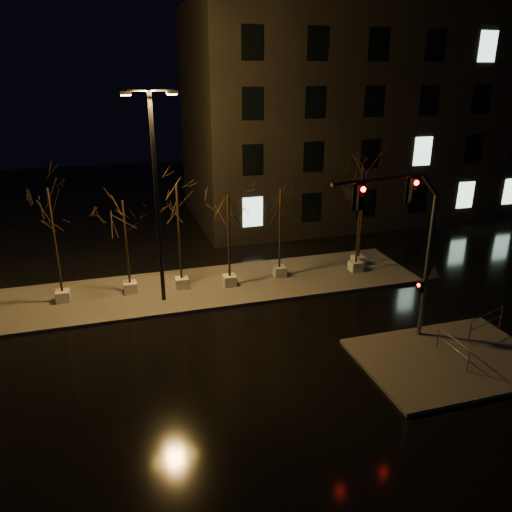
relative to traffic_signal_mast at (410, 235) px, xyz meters
name	(u,v)px	position (x,y,z in m)	size (l,w,h in m)	color
ground	(241,345)	(-6.30, 1.69, -4.72)	(90.00, 90.00, 0.00)	black
median	(211,287)	(-6.30, 7.69, -4.65)	(22.00, 5.00, 0.15)	#4F4C46
sidewalk_corner	(450,359)	(1.20, -1.81, -4.65)	(7.00, 5.00, 0.15)	#4F4C46
building	(357,114)	(7.70, 19.69, 2.78)	(25.00, 12.00, 15.00)	black
tree_0	(51,215)	(-13.55, 7.87, -0.23)	(1.80, 1.80, 5.72)	beige
tree_1	(124,222)	(-10.37, 8.00, -0.87)	(1.80, 1.80, 4.87)	beige
tree_2	(178,208)	(-7.80, 7.84, -0.36)	(1.80, 1.80, 5.55)	beige
tree_3	(228,216)	(-5.37, 7.43, -0.83)	(1.80, 1.80, 4.92)	beige
tree_4	(280,209)	(-2.49, 7.89, -0.80)	(1.80, 1.80, 4.97)	beige
tree_5	(361,188)	(1.82, 7.38, 0.11)	(1.80, 1.80, 6.17)	beige
tree_6	(363,199)	(2.37, 8.13, -0.70)	(1.80, 1.80, 5.09)	beige
traffic_signal_mast	(410,235)	(0.00, 0.00, 0.00)	(5.64, 0.99, 6.96)	#56595D
streetlight_main	(156,186)	(-8.87, 6.69, 1.06)	(2.44, 0.43, 9.77)	black
guard_rail_a	(486,321)	(3.70, -0.71, -3.90)	(2.25, 0.79, 1.02)	#56595D
guard_rail_b	(453,346)	(1.19, -1.87, -4.00)	(0.05, 1.88, 0.89)	#56595D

